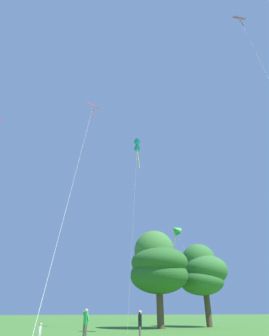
% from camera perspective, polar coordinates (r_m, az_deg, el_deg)
% --- Properties ---
extents(kite_teal_box, '(3.50, 6.21, 23.31)m').
position_cam_1_polar(kite_teal_box, '(38.81, 0.55, 4.51)').
color(kite_teal_box, teal).
rests_on(kite_teal_box, ground_plane).
extents(kite_pink_low, '(3.87, 6.17, 30.43)m').
position_cam_1_polar(kite_pink_low, '(34.01, 21.56, 25.27)').
color(kite_pink_low, pink).
rests_on(kite_pink_low, ground_plane).
extents(kite_red_high, '(3.13, 10.89, 16.45)m').
position_cam_1_polar(kite_red_high, '(21.41, -8.72, 11.48)').
color(kite_red_high, red).
rests_on(kite_red_high, ground_plane).
extents(kite_green_small, '(2.22, 9.59, 15.03)m').
position_cam_1_polar(kite_green_small, '(48.81, 8.42, -12.42)').
color(kite_green_small, green).
rests_on(kite_green_small, ground_plane).
extents(person_with_spool, '(0.45, 0.48, 1.77)m').
position_cam_1_polar(person_with_spool, '(20.14, -10.01, -28.61)').
color(person_with_spool, '#665B4C').
rests_on(person_with_spool, ground_plane).
extents(person_child_small, '(0.15, 0.35, 1.10)m').
position_cam_1_polar(person_child_small, '(16.74, -18.93, -29.40)').
color(person_child_small, gray).
rests_on(person_child_small, ground_plane).
extents(person_in_red_shirt, '(0.32, 0.51, 1.68)m').
position_cam_1_polar(person_in_red_shirt, '(18.68, 1.14, -29.24)').
color(person_in_red_shirt, '#665B4C').
rests_on(person_in_red_shirt, ground_plane).
extents(tree_right_cluster, '(6.02, 5.77, 9.68)m').
position_cam_1_polar(tree_right_cluster, '(38.69, 13.76, -19.97)').
color(tree_right_cluster, brown).
rests_on(tree_right_cluster, ground_plane).
extents(tree_left_oak, '(6.63, 6.95, 10.41)m').
position_cam_1_polar(tree_left_oak, '(34.31, 4.83, -19.27)').
color(tree_left_oak, brown).
rests_on(tree_left_oak, ground_plane).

